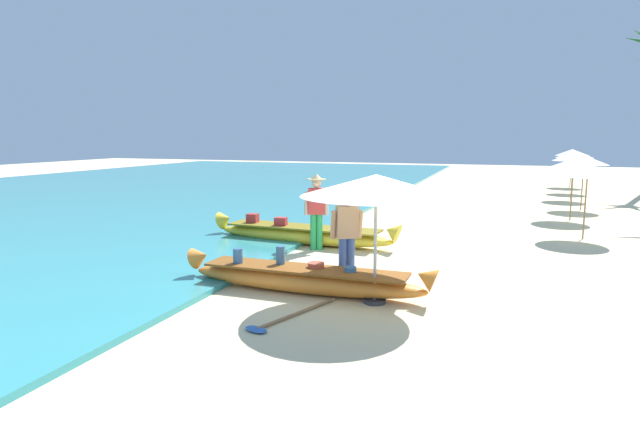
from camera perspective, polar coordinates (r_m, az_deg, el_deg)
ground_plane at (r=9.48m, az=5.00°, el=-7.55°), size 80.00×80.00×0.00m
sea at (r=23.70m, az=-24.67°, el=1.52°), size 24.00×56.00×0.10m
boat_orange_foreground at (r=8.86m, az=-1.74°, el=-7.05°), size 4.43×0.68×0.74m
boat_yellow_midground at (r=12.75m, az=-1.92°, el=-2.21°), size 4.88×1.07×0.73m
person_vendor_hatted at (r=11.96m, az=-0.39°, el=0.81°), size 0.58×0.44×1.75m
person_tourist_customer at (r=8.94m, az=2.92°, el=-2.28°), size 0.57×0.44×1.67m
patio_umbrella_large at (r=8.05m, az=6.12°, el=2.99°), size 2.35×2.35×2.02m
parasol_row_0 at (r=14.74m, az=27.04°, el=4.20°), size 1.60×1.60×1.91m
parasol_row_1 at (r=17.91m, az=25.82°, el=4.89°), size 1.60×1.60×1.91m
parasol_row_2 at (r=20.54m, az=26.73°, el=5.18°), size 1.60×1.60×1.91m
parasol_row_3 at (r=23.50m, az=25.81°, el=5.55°), size 1.60×1.60×1.91m
parasol_row_4 at (r=26.49m, az=25.91°, el=5.78°), size 1.60×1.60×1.91m
parasol_row_5 at (r=29.43m, az=25.68°, el=5.99°), size 1.60×1.60×1.91m
paddle at (r=7.65m, az=-3.83°, el=-11.25°), size 0.80×1.76×0.05m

